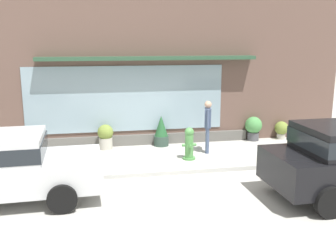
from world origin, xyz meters
TOP-DOWN VIEW (x-y plane):
  - ground_plane at (0.00, 0.00)m, footprint 60.00×60.00m
  - curb_strip at (0.00, -0.20)m, footprint 14.00×0.24m
  - storefront at (-0.01, 3.19)m, footprint 14.00×0.81m
  - fire_hydrant at (0.93, 1.02)m, footprint 0.44×0.41m
  - pedestrian_with_handbag at (1.68, 1.61)m, footprint 0.32×0.64m
  - potted_plant_window_center at (-4.14, 2.50)m, footprint 0.29×0.29m
  - potted_plant_by_entrance at (0.37, 2.71)m, footprint 0.50×0.50m
  - potted_plant_corner_tall at (-1.52, 2.65)m, footprint 0.52×0.52m
  - potted_plant_trailing_edge at (4.86, 2.82)m, footprint 0.49×0.49m
  - potted_plant_window_right at (3.75, 2.80)m, footprint 0.61×0.61m

SIDE VIEW (x-z plane):
  - ground_plane at x=0.00m, z-range 0.00..0.00m
  - curb_strip at x=0.00m, z-range 0.00..0.12m
  - potted_plant_trailing_edge at x=4.86m, z-range 0.04..0.68m
  - potted_plant_window_center at x=-4.14m, z-range -0.02..0.81m
  - potted_plant_corner_tall at x=-1.52m, z-range 0.03..0.85m
  - potted_plant_window_right at x=3.75m, z-range 0.05..0.92m
  - fire_hydrant at x=0.93m, z-range 0.00..0.99m
  - potted_plant_by_entrance at x=0.37m, z-range -0.03..1.02m
  - pedestrian_with_handbag at x=1.68m, z-range 0.14..1.82m
  - storefront at x=-0.01m, z-range -0.05..5.19m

